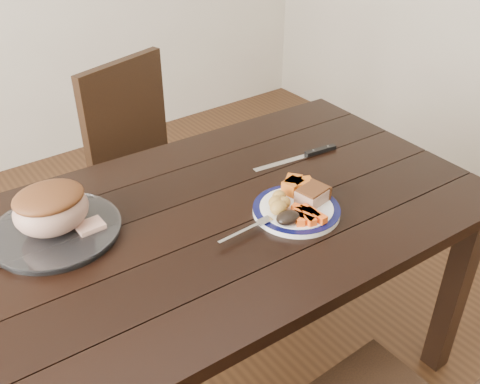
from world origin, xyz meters
TOP-DOWN VIEW (x-y plane):
  - ground at (0.00, 0.00)m, footprint 4.00×4.00m
  - dining_table at (0.00, 0.00)m, footprint 1.64×0.97m
  - chair_far at (0.17, 0.73)m, footprint 0.53×0.53m
  - dinner_plate at (0.19, -0.14)m, footprint 0.25×0.25m
  - plate_rim at (0.19, -0.14)m, footprint 0.25×0.25m
  - serving_platter at (-0.39, 0.17)m, footprint 0.33×0.33m
  - pork_slice at (0.24, -0.14)m, footprint 0.09×0.08m
  - roasted_potatoes at (0.14, -0.12)m, footprint 0.09×0.09m
  - carrot_batons at (0.17, -0.20)m, footprint 0.08×0.11m
  - pumpkin_wedges at (0.24, -0.08)m, footprint 0.09×0.09m
  - dark_mushroom at (0.12, -0.18)m, footprint 0.07×0.05m
  - fork at (0.02, -0.14)m, footprint 0.18×0.03m
  - roast_joint at (-0.39, 0.17)m, footprint 0.19×0.17m
  - cut_slice at (-0.32, 0.11)m, footprint 0.07×0.06m
  - carving_knife at (0.46, 0.08)m, footprint 0.32×0.06m

SIDE VIEW (x-z plane):
  - ground at x=0.00m, z-range 0.00..0.00m
  - chair_far at x=0.17m, z-range 0.06..0.99m
  - dining_table at x=0.00m, z-range 0.28..1.03m
  - carving_knife at x=0.46m, z-range 0.75..0.76m
  - dinner_plate at x=0.19m, z-range 0.75..0.77m
  - serving_platter at x=-0.39m, z-range 0.75..0.77m
  - plate_rim at x=0.19m, z-range 0.76..0.78m
  - fork at x=0.02m, z-range 0.77..0.77m
  - cut_slice at x=-0.32m, z-range 0.77..0.78m
  - carrot_batons at x=0.17m, z-range 0.77..0.79m
  - dark_mushroom at x=0.12m, z-range 0.77..0.80m
  - pork_slice at x=0.24m, z-range 0.77..0.81m
  - roasted_potatoes at x=0.14m, z-range 0.77..0.81m
  - pumpkin_wedges at x=0.24m, z-range 0.77..0.81m
  - roast_joint at x=-0.39m, z-range 0.77..0.89m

